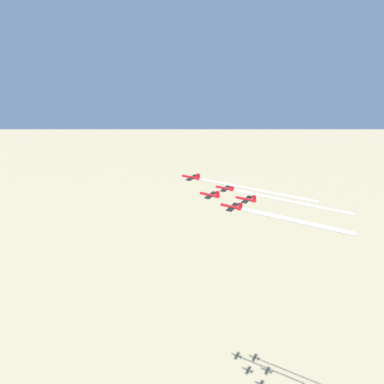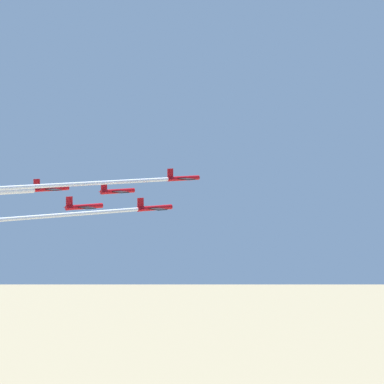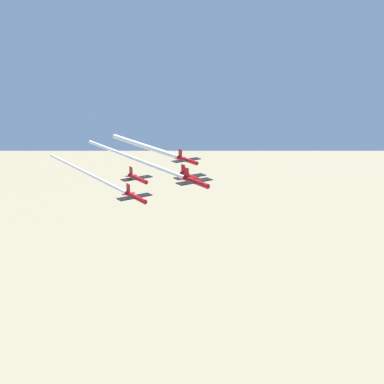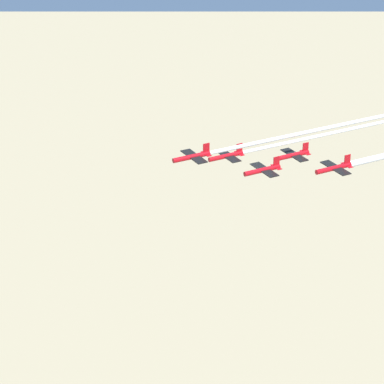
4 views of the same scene
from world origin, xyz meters
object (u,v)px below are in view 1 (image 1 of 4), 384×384
Objects in this scene: jet_0 at (192,177)px; jet_3 at (232,207)px; jet_4 at (247,199)px; jet_2 at (226,188)px; jet_1 at (210,195)px.

jet_3 is (19.88, 21.67, -2.10)m from jet_0.
jet_0 reaches higher than jet_3.
jet_0 is 25.80m from jet_4.
jet_2 is at bearing -59.53° from jet_0.
jet_0 reaches higher than jet_4.
jet_0 is 1.00× the size of jet_1.
jet_1 reaches higher than jet_4.
jet_3 is at bearing -150.46° from jet_2.
jet_1 is 14.84m from jet_4.
jet_0 is at bearing 59.53° from jet_1.
jet_4 is (-14.58, 3.12, -2.71)m from jet_3.
jet_2 is (-4.64, 13.95, -5.24)m from jet_0.
jet_4 is at bearing -0.00° from jet_3.
jet_0 is at bearing 120.47° from jet_2.
jet_3 is (24.52, 7.72, 3.14)m from jet_2.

